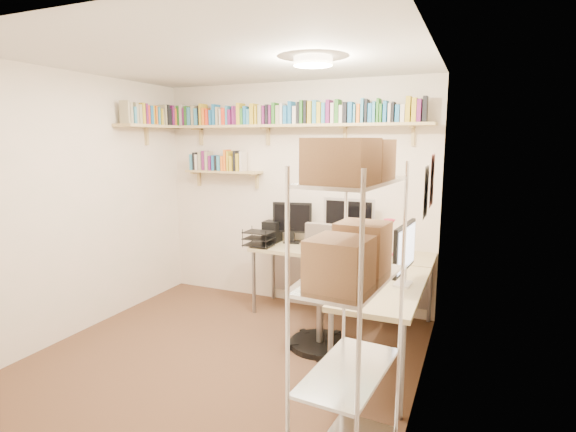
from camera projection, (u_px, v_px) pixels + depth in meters
name	position (u px, v px, depth m)	size (l,w,h in m)	color
ground	(228.00, 355.00, 3.94)	(3.20, 3.20, 0.00)	#452A1D
room_shell	(224.00, 179.00, 3.68)	(3.24, 3.04, 2.52)	beige
wall_shelves	(252.00, 125.00, 4.94)	(3.12, 1.09, 0.80)	tan
corner_desk	(338.00, 257.00, 4.43)	(1.95, 1.90, 1.27)	tan
office_chair	(323.00, 296.00, 4.09)	(0.58, 0.59, 1.10)	black
wire_rack	(351.00, 242.00, 2.27)	(0.44, 0.79, 1.87)	silver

